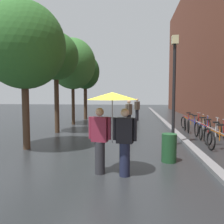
# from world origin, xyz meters

# --- Properties ---
(ground_plane) EXTENTS (80.00, 80.00, 0.00)m
(ground_plane) POSITION_xyz_m (0.00, 0.00, 0.00)
(ground_plane) COLOR #26282B
(kerb_strip) EXTENTS (0.30, 36.00, 0.12)m
(kerb_strip) POSITION_xyz_m (3.20, 10.00, 0.06)
(kerb_strip) COLOR slate
(kerb_strip) RESTS_ON ground
(street_tree_0) EXTENTS (2.97, 2.97, 5.33)m
(street_tree_0) POSITION_xyz_m (-2.89, 2.17, 3.76)
(street_tree_0) COLOR #473323
(street_tree_0) RESTS_ON ground
(street_tree_1) EXTENTS (2.35, 2.35, 5.25)m
(street_tree_1) POSITION_xyz_m (-3.03, 5.75, 3.99)
(street_tree_1) COLOR #473323
(street_tree_1) RESTS_ON ground
(street_tree_2) EXTENTS (3.05, 3.05, 5.76)m
(street_tree_2) POSITION_xyz_m (-3.08, 9.01, 4.06)
(street_tree_2) COLOR #473323
(street_tree_2) RESTS_ON ground
(street_tree_3) EXTENTS (2.34, 2.34, 5.30)m
(street_tree_3) POSITION_xyz_m (-2.99, 12.29, 3.86)
(street_tree_3) COLOR #473323
(street_tree_3) RESTS_ON ground
(parked_bicycle_1) EXTENTS (1.16, 0.84, 0.96)m
(parked_bicycle_1) POSITION_xyz_m (4.47, 3.52, 0.38)
(parked_bicycle_1) COLOR black
(parked_bicycle_1) RESTS_ON ground
(parked_bicycle_2) EXTENTS (1.14, 0.80, 0.96)m
(parked_bicycle_2) POSITION_xyz_m (4.50, 4.47, 0.38)
(parked_bicycle_2) COLOR black
(parked_bicycle_2) RESTS_ON ground
(parked_bicycle_3) EXTENTS (1.10, 0.72, 0.96)m
(parked_bicycle_3) POSITION_xyz_m (4.53, 5.32, 0.38)
(parked_bicycle_3) COLOR black
(parked_bicycle_3) RESTS_ON ground
(parked_bicycle_4) EXTENTS (1.16, 0.84, 0.96)m
(parked_bicycle_4) POSITION_xyz_m (4.40, 6.32, 0.38)
(parked_bicycle_4) COLOR black
(parked_bicycle_4) RESTS_ON ground
(parked_bicycle_5) EXTENTS (1.15, 0.82, 0.96)m
(parked_bicycle_5) POSITION_xyz_m (4.39, 7.08, 0.38)
(parked_bicycle_5) COLOR black
(parked_bicycle_5) RESTS_ON ground
(parked_bicycle_6) EXTENTS (1.17, 0.84, 0.96)m
(parked_bicycle_6) POSITION_xyz_m (4.48, 8.11, 0.38)
(parked_bicycle_6) COLOR black
(parked_bicycle_6) RESTS_ON ground
(couple_under_umbrella) EXTENTS (1.23, 1.23, 2.07)m
(couple_under_umbrella) POSITION_xyz_m (0.53, -0.12, 1.43)
(couple_under_umbrella) COLOR #2D2D33
(couple_under_umbrella) RESTS_ON ground
(street_lamp_post) EXTENTS (0.24, 0.24, 4.28)m
(street_lamp_post) POSITION_xyz_m (2.60, 3.36, 2.50)
(street_lamp_post) COLOR black
(street_lamp_post) RESTS_ON ground
(litter_bin) EXTENTS (0.44, 0.44, 0.85)m
(litter_bin) POSITION_xyz_m (2.12, 1.12, 0.42)
(litter_bin) COLOR #1E4C28
(litter_bin) RESTS_ON ground
(pedestrian_walking_midground) EXTENTS (0.44, 0.45, 1.73)m
(pedestrian_walking_midground) POSITION_xyz_m (1.24, 11.77, 0.88)
(pedestrian_walking_midground) COLOR black
(pedestrian_walking_midground) RESTS_ON ground
(pedestrian_walking_far) EXTENTS (0.39, 0.52, 1.71)m
(pedestrian_walking_far) POSITION_xyz_m (0.73, 7.37, 0.87)
(pedestrian_walking_far) COLOR black
(pedestrian_walking_far) RESTS_ON ground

